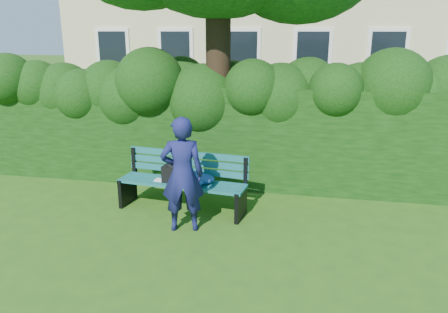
# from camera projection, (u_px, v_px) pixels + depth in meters

# --- Properties ---
(ground) EXTENTS (80.00, 80.00, 0.00)m
(ground) POSITION_uv_depth(u_px,v_px,m) (216.00, 234.00, 6.07)
(ground) COLOR #2B5718
(ground) RESTS_ON ground
(hedge) EXTENTS (10.00, 1.00, 1.80)m
(hedge) POSITION_uv_depth(u_px,v_px,m) (241.00, 135.00, 7.90)
(hedge) COLOR black
(hedge) RESTS_ON ground
(park_bench) EXTENTS (2.06, 0.79, 0.89)m
(park_bench) POSITION_uv_depth(u_px,v_px,m) (185.00, 179.00, 6.76)
(park_bench) COLOR #115257
(park_bench) RESTS_ON ground
(man_reading) EXTENTS (0.67, 0.52, 1.63)m
(man_reading) POSITION_uv_depth(u_px,v_px,m) (182.00, 175.00, 6.00)
(man_reading) COLOR #171950
(man_reading) RESTS_ON ground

